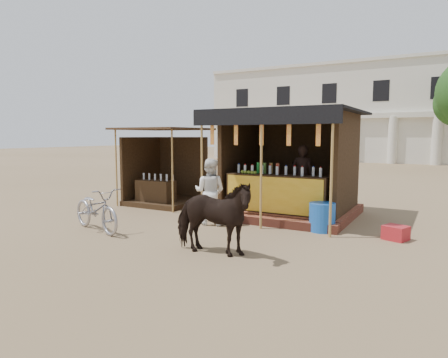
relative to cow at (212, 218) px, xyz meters
name	(u,v)px	position (x,y,z in m)	size (l,w,h in m)	color
ground	(187,238)	(-1.07, 0.75, -0.68)	(120.00, 120.00, 0.00)	#846B4C
main_stall	(289,178)	(-0.05, 4.10, 0.34)	(3.60, 3.61, 2.78)	brown
secondary_stall	(162,177)	(-4.24, 3.98, 0.17)	(2.40, 2.40, 2.38)	#392514
cow	(212,218)	(0.00, 0.00, 0.00)	(0.74, 1.62, 1.37)	black
motorbike	(96,209)	(-3.23, 0.30, -0.19)	(0.66, 1.89, 0.99)	#9998A1
bystander	(210,192)	(-1.33, 2.11, 0.12)	(0.78, 0.61, 1.60)	white
blue_barrel	(322,217)	(1.24, 2.75, -0.36)	(0.58, 0.58, 0.64)	blue
red_crate	(396,233)	(2.78, 2.75, -0.54)	(0.44, 0.40, 0.29)	#AA1C22
cooler	(310,215)	(0.78, 3.35, -0.45)	(0.65, 0.45, 0.46)	#1A772F
background_building	(362,115)	(-3.07, 30.69, 3.30)	(26.00, 7.45, 8.18)	silver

